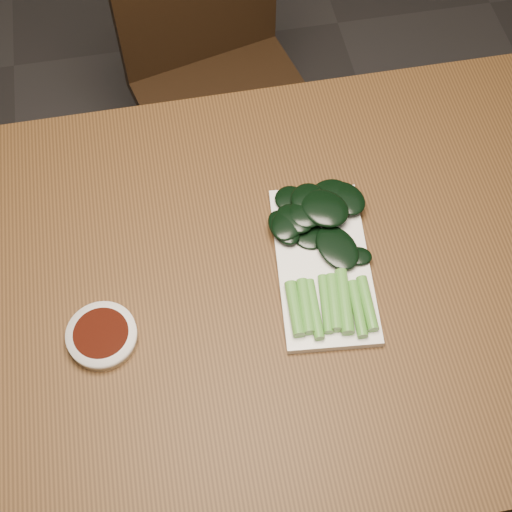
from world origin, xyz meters
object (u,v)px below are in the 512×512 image
at_px(table, 244,304).
at_px(sauce_bowl, 102,336).
at_px(serving_plate, 323,264).
at_px(chair_far, 218,74).
at_px(gai_lan, 321,238).

height_order(table, sauce_bowl, sauce_bowl).
height_order(sauce_bowl, serving_plate, sauce_bowl).
distance_m(table, chair_far, 0.73).
distance_m(table, gai_lan, 0.17).
distance_m(chair_far, gai_lan, 0.72).
bearing_deg(table, gai_lan, 19.16).
relative_size(table, sauce_bowl, 13.32).
bearing_deg(chair_far, sauce_bowl, -124.33).
bearing_deg(sauce_bowl, table, 13.13).
height_order(chair_far, serving_plate, chair_far).
bearing_deg(sauce_bowl, serving_plate, 9.88).
height_order(sauce_bowl, gai_lan, gai_lan).
xyz_separation_m(table, chair_far, (0.06, 0.70, -0.19)).
bearing_deg(table, serving_plate, 4.13).
relative_size(serving_plate, gai_lan, 1.01).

